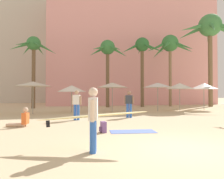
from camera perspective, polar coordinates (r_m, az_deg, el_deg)
name	(u,v)px	position (r m, az deg, el deg)	size (l,w,h in m)	color
ground	(183,150)	(6.26, 18.39, -14.92)	(120.00, 120.00, 0.00)	beige
hotel_pink	(127,49)	(34.41, 3.89, 10.53)	(23.38, 11.84, 16.90)	pink
hotel_tower_gray	(48,29)	(43.50, -16.58, 15.00)	(16.26, 9.10, 27.08)	beige
palm_tree_far_left	(210,30)	(28.68, 24.54, 14.14)	(7.65, 6.64, 10.88)	brown
palm_tree_left	(170,47)	(27.14, 15.12, 10.85)	(6.25, 5.74, 8.54)	#896B4C
palm_tree_center	(142,50)	(25.51, 8.05, 10.23)	(5.33, 5.33, 8.00)	brown
palm_tree_right	(108,52)	(24.16, -1.17, 9.82)	(4.24, 4.49, 7.46)	brown
palm_tree_far_right	(33,50)	(23.87, -20.11, 9.80)	(4.74, 4.64, 7.40)	brown
cafe_umbrella_0	(204,86)	(21.71, 23.17, 0.83)	(2.45, 2.45, 2.47)	gray
cafe_umbrella_1	(112,85)	(17.93, 0.08, 1.17)	(2.60, 2.60, 2.43)	gray
cafe_umbrella_2	(158,85)	(18.81, 12.02, 1.16)	(2.51, 2.51, 2.45)	gray
cafe_umbrella_3	(72,89)	(17.64, -10.63, 0.25)	(2.33, 2.33, 2.18)	gray
cafe_umbrella_5	(33,84)	(16.95, -20.19, 1.40)	(2.65, 2.65, 2.41)	gray
cafe_umbrella_6	(180,86)	(20.46, 17.49, 0.90)	(2.52, 2.52, 2.47)	gray
beach_towel	(133,131)	(8.69, 5.52, -11.01)	(1.79, 0.82, 0.01)	#6684E0
backpack	(103,127)	(8.43, -2.36, -9.97)	(0.27, 0.32, 0.42)	#764E8A
person_mid_left	(22,120)	(10.69, -22.82, -7.44)	(0.97, 0.55, 0.88)	#D1A889
person_near_right	(92,116)	(5.70, -5.20, -7.11)	(3.00, 1.13, 1.66)	blue
person_far_right	(77,104)	(12.43, -9.36, -3.73)	(0.57, 0.39, 1.70)	blue
person_mid_center	(129,103)	(13.52, 4.55, -3.60)	(0.56, 0.41, 1.67)	blue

